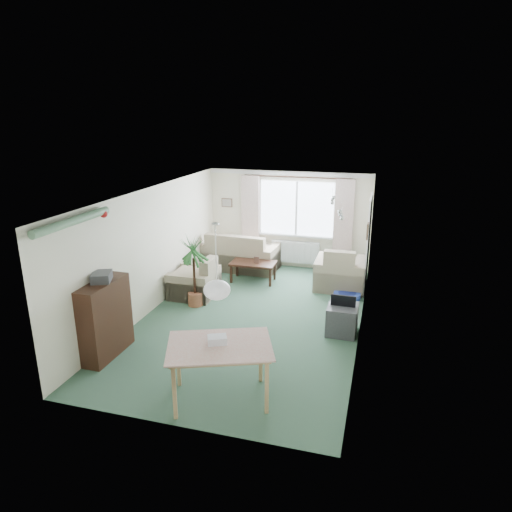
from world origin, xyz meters
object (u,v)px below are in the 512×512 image
(bookshelf, at_px, (105,319))
(dining_table, at_px, (220,373))
(coffee_table, at_px, (253,272))
(armchair_corner, at_px, (340,267))
(sofa, at_px, (240,250))
(armchair_left, at_px, (194,277))
(tv_cube, at_px, (342,319))
(pet_bed, at_px, (347,296))
(houseplant, at_px, (194,271))

(bookshelf, distance_m, dining_table, 2.25)
(coffee_table, bearing_deg, bookshelf, -108.68)
(armchair_corner, xyz_separation_m, dining_table, (-1.11, -4.65, -0.08))
(sofa, height_order, coffee_table, sofa)
(armchair_left, distance_m, tv_cube, 3.33)
(armchair_left, xyz_separation_m, pet_bed, (3.15, 0.72, -0.37))
(sofa, height_order, tv_cube, sofa)
(tv_cube, bearing_deg, armchair_left, 165.59)
(bookshelf, bearing_deg, coffee_table, 71.84)
(armchair_corner, xyz_separation_m, tv_cube, (0.27, -2.23, -0.22))
(bookshelf, height_order, dining_table, bookshelf)
(houseplant, distance_m, dining_table, 3.26)
(sofa, height_order, houseplant, houseplant)
(dining_table, bearing_deg, armchair_left, 118.60)
(armchair_corner, height_order, bookshelf, bookshelf)
(armchair_left, relative_size, dining_table, 0.75)
(coffee_table, height_order, dining_table, dining_table)
(dining_table, bearing_deg, pet_bed, 71.72)
(dining_table, bearing_deg, tv_cube, 60.17)
(dining_table, bearing_deg, coffee_table, 100.67)
(coffee_table, xyz_separation_m, dining_table, (0.85, -4.49, 0.17))
(armchair_corner, relative_size, dining_table, 0.84)
(sofa, distance_m, tv_cube, 4.02)
(armchair_left, bearing_deg, dining_table, 28.55)
(armchair_corner, distance_m, dining_table, 4.78)
(sofa, height_order, pet_bed, sofa)
(armchair_left, xyz_separation_m, houseplant, (0.23, -0.49, 0.31))
(armchair_corner, bearing_deg, coffee_table, 3.80)
(armchair_left, bearing_deg, coffee_table, 140.33)
(armchair_corner, xyz_separation_m, houseplant, (-2.70, -1.81, 0.25))
(bookshelf, bearing_deg, armchair_left, 83.33)
(armchair_left, bearing_deg, sofa, 168.51)
(armchair_corner, distance_m, pet_bed, 0.76)
(pet_bed, bearing_deg, armchair_left, -167.07)
(pet_bed, bearing_deg, dining_table, -108.28)
(armchair_left, relative_size, bookshelf, 0.76)
(dining_table, bearing_deg, bookshelf, 163.72)
(sofa, relative_size, armchair_corner, 1.74)
(armchair_corner, xyz_separation_m, pet_bed, (0.22, -0.60, -0.42))
(bookshelf, bearing_deg, houseplant, 76.06)
(coffee_table, relative_size, bookshelf, 0.82)
(sofa, relative_size, bookshelf, 1.50)
(sofa, distance_m, pet_bed, 3.05)
(bookshelf, bearing_deg, tv_cube, 27.35)
(houseplant, bearing_deg, dining_table, -60.79)
(armchair_left, xyz_separation_m, coffee_table, (0.97, 1.17, -0.19))
(coffee_table, height_order, houseplant, houseplant)
(armchair_left, distance_m, coffee_table, 1.53)
(armchair_left, height_order, coffee_table, armchair_left)
(houseplant, bearing_deg, armchair_left, 114.94)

